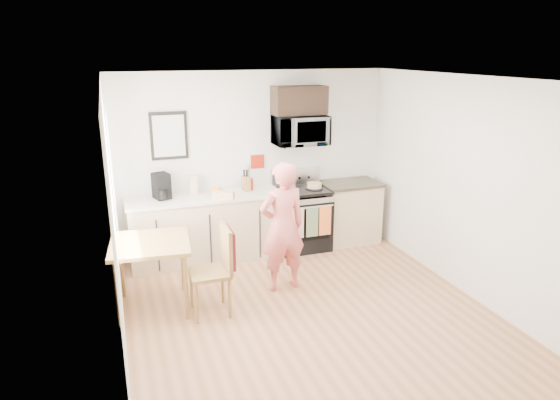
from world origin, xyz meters
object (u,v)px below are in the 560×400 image
object	(u,v)px
chair	(222,258)
cake	(314,186)
person	(282,227)
range	(301,220)
dining_table	(150,250)
microwave	(300,130)

from	to	relation	value
chair	cake	world-z (taller)	chair
person	range	bearing A→B (deg)	-127.37
person	chair	world-z (taller)	person
range	person	distance (m)	1.42
dining_table	chair	xyz separation A→B (m)	(0.74, -0.35, -0.06)
range	person	size ratio (longest dim) A/B	0.72
range	microwave	bearing A→B (deg)	90.06
dining_table	chair	size ratio (longest dim) A/B	0.85
cake	microwave	bearing A→B (deg)	133.96
range	cake	world-z (taller)	range
microwave	person	size ratio (longest dim) A/B	0.47
dining_table	cake	bearing A→B (deg)	23.86
person	chair	bearing A→B (deg)	15.33
range	person	bearing A→B (deg)	-121.23
chair	cake	xyz separation A→B (m)	(1.71, 1.43, 0.31)
dining_table	chair	bearing A→B (deg)	-25.48
chair	person	bearing A→B (deg)	21.85
microwave	cake	xyz separation A→B (m)	(0.17, -0.17, -0.79)
range	chair	bearing A→B (deg)	-135.78
person	cake	world-z (taller)	person
microwave	person	world-z (taller)	microwave
microwave	cake	distance (m)	0.83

